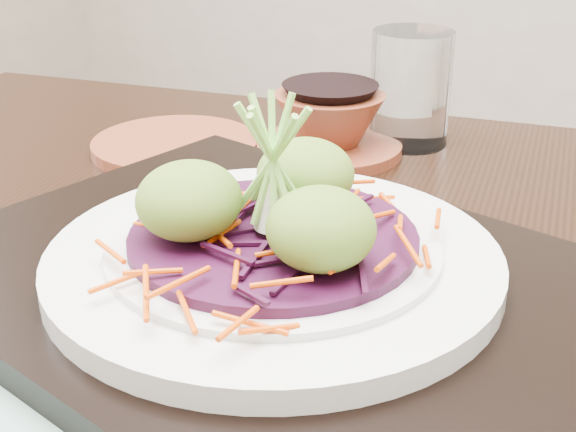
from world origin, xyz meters
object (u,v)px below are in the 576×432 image
at_px(dining_table, 337,375).
at_px(serving_tray, 274,285).
at_px(water_glass, 410,88).
at_px(terracotta_side_plate, 175,145).
at_px(white_plate, 273,259).
at_px(terracotta_bowl_set, 329,127).

distance_m(dining_table, serving_tray, 0.13).
bearing_deg(water_glass, terracotta_side_plate, -146.58).
bearing_deg(white_plate, dining_table, 76.50).
xyz_separation_m(terracotta_side_plate, water_glass, (0.19, 0.13, 0.05)).
distance_m(terracotta_side_plate, terracotta_bowl_set, 0.15).
xyz_separation_m(water_glass, terracotta_bowl_set, (-0.06, -0.06, -0.03)).
relative_size(white_plate, terracotta_bowl_set, 1.71).
relative_size(water_glass, terracotta_bowl_set, 0.67).
height_order(dining_table, water_glass, water_glass).
xyz_separation_m(dining_table, terracotta_bowl_set, (-0.10, 0.21, 0.12)).
bearing_deg(serving_tray, terracotta_side_plate, 149.79).
bearing_deg(white_plate, serving_tray, -90.00).
xyz_separation_m(serving_tray, terracotta_bowl_set, (-0.09, 0.28, 0.01)).
bearing_deg(dining_table, water_glass, 91.73).
bearing_deg(serving_tray, white_plate, 103.55).
bearing_deg(terracotta_side_plate, water_glass, 33.42).
relative_size(dining_table, water_glass, 10.99).
distance_m(water_glass, terracotta_bowl_set, 0.09).
bearing_deg(dining_table, white_plate, -111.49).
distance_m(dining_table, terracotta_side_plate, 0.30).
xyz_separation_m(white_plate, water_glass, (-0.03, 0.34, 0.02)).
bearing_deg(serving_tray, dining_table, 90.05).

